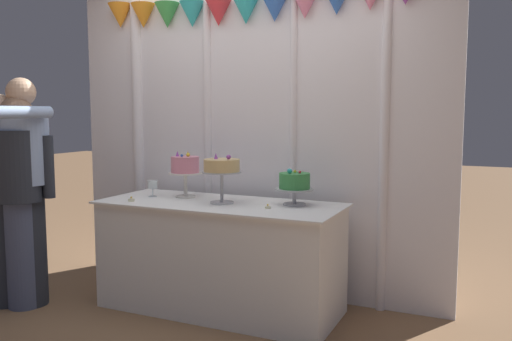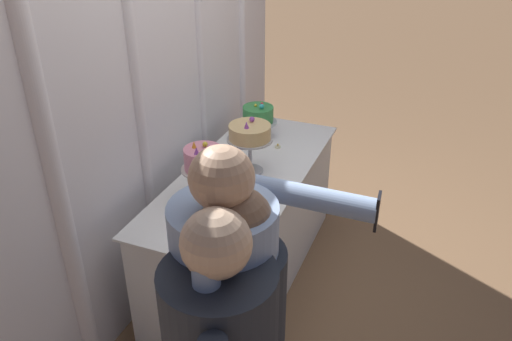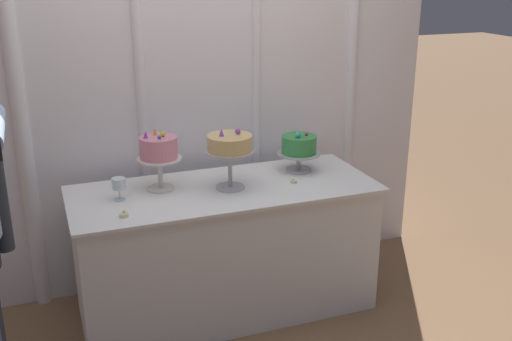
# 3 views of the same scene
# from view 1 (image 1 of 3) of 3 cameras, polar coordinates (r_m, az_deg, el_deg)

# --- Properties ---
(ground_plane) EXTENTS (24.00, 24.00, 0.00)m
(ground_plane) POSITION_cam_1_polar(r_m,az_deg,el_deg) (4.00, -4.49, -14.89)
(ground_plane) COLOR #846042
(draped_curtain) EXTENTS (3.17, 0.21, 2.62)m
(draped_curtain) POSITION_cam_1_polar(r_m,az_deg,el_deg) (4.27, -1.13, 6.88)
(draped_curtain) COLOR white
(draped_curtain) RESTS_ON ground_plane
(cake_table) EXTENTS (1.77, 0.72, 0.79)m
(cake_table) POSITION_cam_1_polar(r_m,az_deg,el_deg) (3.96, -3.83, -9.06)
(cake_table) COLOR white
(cake_table) RESTS_ON ground_plane
(cake_display_leftmost) EXTENTS (0.25, 0.25, 0.35)m
(cake_display_leftmost) POSITION_cam_1_polar(r_m,az_deg,el_deg) (4.10, -7.52, 0.38)
(cake_display_leftmost) COLOR silver
(cake_display_leftmost) RESTS_ON cake_table
(cake_display_center) EXTENTS (0.28, 0.28, 0.36)m
(cake_display_center) POSITION_cam_1_polar(r_m,az_deg,el_deg) (3.81, -3.66, 0.26)
(cake_display_center) COLOR #B2B2B7
(cake_display_center) RESTS_ON cake_table
(cake_display_rightmost) EXTENTS (0.27, 0.27, 0.26)m
(cake_display_rightmost) POSITION_cam_1_polar(r_m,az_deg,el_deg) (3.75, 4.11, -1.34)
(cake_display_rightmost) COLOR #B2B2B7
(cake_display_rightmost) RESTS_ON cake_table
(wine_glass) EXTENTS (0.08, 0.08, 0.13)m
(wine_glass) POSITION_cam_1_polar(r_m,az_deg,el_deg) (4.19, -10.92, -1.52)
(wine_glass) COLOR silver
(wine_glass) RESTS_ON cake_table
(tealight_far_left) EXTENTS (0.05, 0.05, 0.04)m
(tealight_far_left) POSITION_cam_1_polar(r_m,az_deg,el_deg) (4.02, -13.09, -3.05)
(tealight_far_left) COLOR beige
(tealight_far_left) RESTS_ON cake_table
(tealight_near_left) EXTENTS (0.04, 0.04, 0.03)m
(tealight_near_left) POSITION_cam_1_polar(r_m,az_deg,el_deg) (3.64, 1.26, -3.90)
(tealight_near_left) COLOR beige
(tealight_near_left) RESTS_ON cake_table
(guest_girl_blue_dress) EXTENTS (0.52, 0.67, 1.69)m
(guest_girl_blue_dress) POSITION_cam_1_polar(r_m,az_deg,el_deg) (4.29, -23.34, -1.19)
(guest_girl_blue_dress) COLOR #282D38
(guest_girl_blue_dress) RESTS_ON ground_plane
(guest_man_dark_suit) EXTENTS (0.51, 0.49, 1.57)m
(guest_man_dark_suit) POSITION_cam_1_polar(r_m,az_deg,el_deg) (4.39, -25.16, -2.15)
(guest_man_dark_suit) COLOR #282D38
(guest_man_dark_suit) RESTS_ON ground_plane
(guest_man_pink_jacket) EXTENTS (0.45, 0.45, 1.55)m
(guest_man_pink_jacket) POSITION_cam_1_polar(r_m,az_deg,el_deg) (4.27, -23.74, -2.21)
(guest_man_pink_jacket) COLOR #4C5675
(guest_man_pink_jacket) RESTS_ON ground_plane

